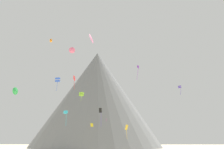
# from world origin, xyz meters

# --- Properties ---
(rock_massif) EXTENTS (76.12, 76.12, 50.79)m
(rock_massif) POSITION_xyz_m (-12.75, 92.97, 24.56)
(rock_massif) COLOR slate
(rock_massif) RESTS_ON ground_plane
(kite_green_mid) EXTENTS (0.88, 1.79, 1.79)m
(kite_green_mid) POSITION_xyz_m (-24.23, 20.08, 15.03)
(kite_green_mid) COLOR green
(kite_gold_low) EXTENTS (1.05, 0.45, 4.29)m
(kite_gold_low) POSITION_xyz_m (2.16, 39.21, 6.99)
(kite_gold_low) COLOR gold
(kite_lime_mid) EXTENTS (1.74, 1.74, 3.04)m
(kite_lime_mid) POSITION_xyz_m (-13.40, 47.97, 19.23)
(kite_lime_mid) COLOR #8CD133
(kite_cyan_low) EXTENTS (1.43, 1.40, 5.38)m
(kite_cyan_low) POSITION_xyz_m (-19.16, 49.97, 13.18)
(kite_cyan_low) COLOR #33BCDB
(kite_black_low) EXTENTS (0.87, 0.46, 5.25)m
(kite_black_low) POSITION_xyz_m (-5.13, 33.22, 11.15)
(kite_black_low) COLOR black
(kite_red_mid) EXTENTS (0.85, 2.03, 4.76)m
(kite_red_mid) POSITION_xyz_m (-15.61, 44.70, 24.16)
(kite_red_mid) COLOR red
(kite_pink_high) EXTENTS (1.42, 2.64, 2.43)m
(kite_pink_high) POSITION_xyz_m (-6.20, 19.76, 27.97)
(kite_pink_high) COLOR pink
(kite_indigo_mid) EXTENTS (1.13, 1.11, 3.56)m
(kite_indigo_mid) POSITION_xyz_m (22.35, 55.42, 22.96)
(kite_indigo_mid) COLOR #5138B2
(kite_magenta_low) EXTENTS (0.09, 0.68, 1.07)m
(kite_magenta_low) POSITION_xyz_m (-4.13, 41.67, 9.79)
(kite_magenta_low) COLOR #D1339E
(kite_violet_high) EXTENTS (0.97, 0.81, 5.30)m
(kite_violet_high) POSITION_xyz_m (6.51, 47.96, 28.00)
(kite_violet_high) COLOR purple
(kite_rainbow_high) EXTENTS (1.93, 0.81, 1.91)m
(kite_rainbow_high) POSITION_xyz_m (-14.32, 34.25, 30.53)
(kite_rainbow_high) COLOR #E5668C
(kite_orange_high) EXTENTS (0.80, 0.85, 0.97)m
(kite_orange_high) POSITION_xyz_m (-24.32, 44.15, 38.06)
(kite_orange_high) COLOR orange
(kite_blue_mid) EXTENTS (1.47, 1.56, 4.85)m
(kite_blue_mid) POSITION_xyz_m (-21.72, 46.45, 24.17)
(kite_blue_mid) COLOR blue
(kite_yellow_low) EXTENTS (1.18, 0.80, 1.38)m
(kite_yellow_low) POSITION_xyz_m (-10.98, 58.76, 9.29)
(kite_yellow_low) COLOR yellow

